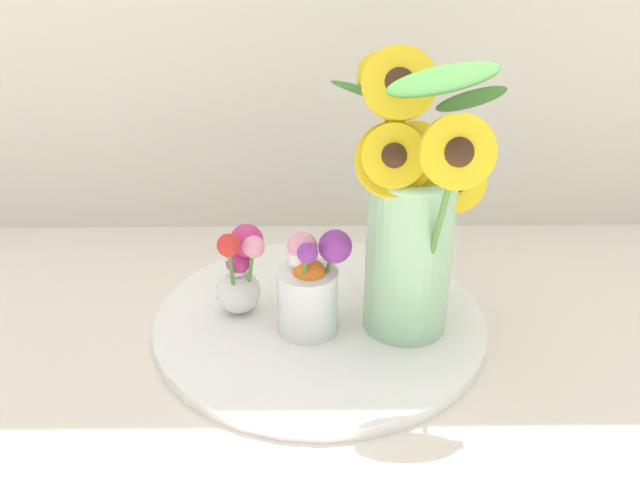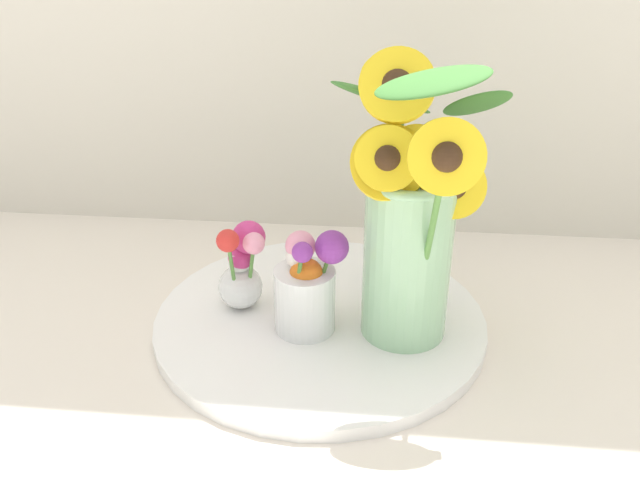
# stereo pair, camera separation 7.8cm
# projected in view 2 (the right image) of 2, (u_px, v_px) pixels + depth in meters

# --- Properties ---
(ground_plane) EXTENTS (6.00, 6.00, 0.00)m
(ground_plane) POSITION_uv_depth(u_px,v_px,m) (279.00, 373.00, 0.75)
(ground_plane) COLOR silver
(serving_tray) EXTENTS (0.44, 0.44, 0.02)m
(serving_tray) POSITION_uv_depth(u_px,v_px,m) (320.00, 319.00, 0.84)
(serving_tray) COLOR white
(serving_tray) RESTS_ON ground_plane
(mason_jar_sunflowers) EXTENTS (0.23, 0.23, 0.36)m
(mason_jar_sunflowers) POSITION_uv_depth(u_px,v_px,m) (408.00, 226.00, 0.73)
(mason_jar_sunflowers) COLOR #99CC9E
(mason_jar_sunflowers) RESTS_ON serving_tray
(vase_small_center) EXTENTS (0.09, 0.08, 0.14)m
(vase_small_center) POSITION_uv_depth(u_px,v_px,m) (307.00, 286.00, 0.78)
(vase_small_center) COLOR white
(vase_small_center) RESTS_ON serving_tray
(vase_bulb_right) EXTENTS (0.07, 0.08, 0.13)m
(vase_bulb_right) POSITION_uv_depth(u_px,v_px,m) (242.00, 268.00, 0.82)
(vase_bulb_right) COLOR white
(vase_bulb_right) RESTS_ON serving_tray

